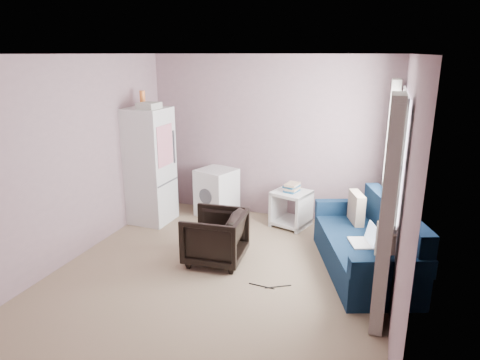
# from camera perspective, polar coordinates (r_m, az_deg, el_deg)

# --- Properties ---
(room) EXTENTS (3.84, 4.24, 2.54)m
(room) POSITION_cam_1_polar(r_m,az_deg,el_deg) (4.70, -2.70, 1.04)
(room) COLOR #8F775E
(room) RESTS_ON ground
(armchair) EXTENTS (0.70, 0.74, 0.71)m
(armchair) POSITION_cam_1_polar(r_m,az_deg,el_deg) (5.33, -3.34, -7.26)
(armchair) COLOR black
(armchair) RESTS_ON ground
(fridge) EXTENTS (0.64, 0.62, 1.99)m
(fridge) POSITION_cam_1_polar(r_m,az_deg,el_deg) (6.58, -11.97, 1.94)
(fridge) COLOR silver
(fridge) RESTS_ON ground
(washing_machine) EXTENTS (0.67, 0.67, 0.75)m
(washing_machine) POSITION_cam_1_polar(r_m,az_deg,el_deg) (6.82, -3.13, -1.53)
(washing_machine) COLOR silver
(washing_machine) RESTS_ON ground
(side_table) EXTENTS (0.61, 0.61, 0.67)m
(side_table) POSITION_cam_1_polar(r_m,az_deg,el_deg) (6.45, 6.84, -3.43)
(side_table) COLOR silver
(side_table) RESTS_ON ground
(sofa) EXTENTS (1.42, 2.03, 0.83)m
(sofa) POSITION_cam_1_polar(r_m,az_deg,el_deg) (5.34, 16.79, -8.58)
(sofa) COLOR #0D223D
(sofa) RESTS_ON ground
(window_dressing) EXTENTS (0.17, 2.62, 2.18)m
(window_dressing) POSITION_cam_1_polar(r_m,az_deg,el_deg) (5.09, 19.18, -0.35)
(window_dressing) COLOR white
(window_dressing) RESTS_ON ground
(floor_cables) EXTENTS (0.47, 0.16, 0.01)m
(floor_cables) POSITION_cam_1_polar(r_m,az_deg,el_deg) (4.93, 4.00, -13.96)
(floor_cables) COLOR black
(floor_cables) RESTS_ON ground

